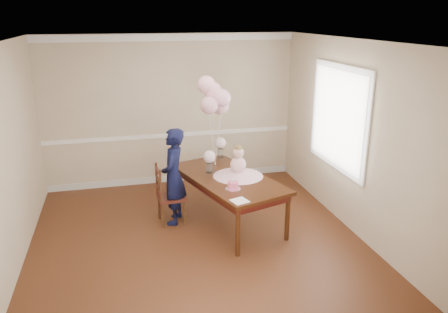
% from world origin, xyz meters
% --- Properties ---
extents(floor, '(4.50, 5.00, 0.00)m').
position_xyz_m(floor, '(0.00, 0.00, 0.00)').
color(floor, '#381A0E').
rests_on(floor, ground).
extents(ceiling, '(4.50, 5.00, 0.02)m').
position_xyz_m(ceiling, '(0.00, 0.00, 2.70)').
color(ceiling, white).
rests_on(ceiling, wall_back).
extents(wall_back, '(4.50, 0.02, 2.70)m').
position_xyz_m(wall_back, '(0.00, 2.50, 1.35)').
color(wall_back, tan).
rests_on(wall_back, floor).
extents(wall_front, '(4.50, 0.02, 2.70)m').
position_xyz_m(wall_front, '(0.00, -2.50, 1.35)').
color(wall_front, tan).
rests_on(wall_front, floor).
extents(wall_left, '(0.02, 5.00, 2.70)m').
position_xyz_m(wall_left, '(-2.25, 0.00, 1.35)').
color(wall_left, tan).
rests_on(wall_left, floor).
extents(wall_right, '(0.02, 5.00, 2.70)m').
position_xyz_m(wall_right, '(2.25, 0.00, 1.35)').
color(wall_right, tan).
rests_on(wall_right, floor).
extents(chair_rail_trim, '(4.50, 0.02, 0.07)m').
position_xyz_m(chair_rail_trim, '(0.00, 2.49, 0.90)').
color(chair_rail_trim, white).
rests_on(chair_rail_trim, wall_back).
extents(crown_molding, '(4.50, 0.02, 0.12)m').
position_xyz_m(crown_molding, '(0.00, 2.49, 2.63)').
color(crown_molding, white).
rests_on(crown_molding, wall_back).
extents(baseboard_trim, '(4.50, 0.02, 0.12)m').
position_xyz_m(baseboard_trim, '(0.00, 2.49, 0.06)').
color(baseboard_trim, silver).
rests_on(baseboard_trim, floor).
extents(window_frame, '(0.02, 1.66, 1.56)m').
position_xyz_m(window_frame, '(2.23, 0.50, 1.55)').
color(window_frame, white).
rests_on(window_frame, wall_right).
extents(window_blinds, '(0.01, 1.50, 1.40)m').
position_xyz_m(window_blinds, '(2.21, 0.50, 1.55)').
color(window_blinds, silver).
rests_on(window_blinds, wall_right).
extents(dining_table_top, '(1.52, 2.15, 0.05)m').
position_xyz_m(dining_table_top, '(0.57, 0.60, 0.71)').
color(dining_table_top, black).
rests_on(dining_table_top, table_leg_fl).
extents(table_apron, '(1.39, 2.03, 0.10)m').
position_xyz_m(table_apron, '(0.57, 0.60, 0.63)').
color(table_apron, black).
rests_on(table_apron, table_leg_fl).
extents(table_leg_fl, '(0.09, 0.09, 0.68)m').
position_xyz_m(table_leg_fl, '(0.44, -0.38, 0.34)').
color(table_leg_fl, black).
rests_on(table_leg_fl, floor).
extents(table_leg_fr, '(0.09, 0.09, 0.68)m').
position_xyz_m(table_leg_fr, '(1.23, -0.13, 0.34)').
color(table_leg_fr, black).
rests_on(table_leg_fr, floor).
extents(table_leg_bl, '(0.09, 0.09, 0.68)m').
position_xyz_m(table_leg_bl, '(-0.10, 1.33, 0.34)').
color(table_leg_bl, black).
rests_on(table_leg_bl, floor).
extents(table_leg_br, '(0.09, 0.09, 0.68)m').
position_xyz_m(table_leg_br, '(0.69, 1.58, 0.34)').
color(table_leg_br, black).
rests_on(table_leg_br, floor).
extents(baby_skirt, '(0.93, 0.93, 0.10)m').
position_xyz_m(baby_skirt, '(0.72, 0.60, 0.78)').
color(baby_skirt, '#E2A6BA').
rests_on(baby_skirt, dining_table_top).
extents(baby_torso, '(0.23, 0.23, 0.23)m').
position_xyz_m(baby_torso, '(0.72, 0.60, 0.91)').
color(baby_torso, pink).
rests_on(baby_torso, baby_skirt).
extents(baby_head, '(0.17, 0.17, 0.17)m').
position_xyz_m(baby_head, '(0.72, 0.60, 1.09)').
color(baby_head, '#D8A795').
rests_on(baby_head, baby_torso).
extents(baby_hair, '(0.12, 0.12, 0.12)m').
position_xyz_m(baby_hair, '(0.72, 0.60, 1.15)').
color(baby_hair, brown).
rests_on(baby_hair, baby_head).
extents(cake_platter, '(0.27, 0.27, 0.01)m').
position_xyz_m(cake_platter, '(0.51, 0.12, 0.74)').
color(cake_platter, silver).
rests_on(cake_platter, dining_table_top).
extents(birthday_cake, '(0.18, 0.18, 0.10)m').
position_xyz_m(birthday_cake, '(0.51, 0.12, 0.79)').
color(birthday_cake, '#EB4A74').
rests_on(birthday_cake, cake_platter).
extents(cake_flower_a, '(0.03, 0.03, 0.03)m').
position_xyz_m(cake_flower_a, '(0.51, 0.12, 0.85)').
color(cake_flower_a, silver).
rests_on(cake_flower_a, birthday_cake).
extents(cake_flower_b, '(0.03, 0.03, 0.03)m').
position_xyz_m(cake_flower_b, '(0.53, 0.15, 0.85)').
color(cake_flower_b, white).
rests_on(cake_flower_b, birthday_cake).
extents(rose_vase_near, '(0.12, 0.12, 0.16)m').
position_xyz_m(rose_vase_near, '(0.34, 0.84, 0.81)').
color(rose_vase_near, silver).
rests_on(rose_vase_near, dining_table_top).
extents(roses_near, '(0.19, 0.19, 0.19)m').
position_xyz_m(roses_near, '(0.34, 0.84, 0.98)').
color(roses_near, beige).
rests_on(roses_near, rose_vase_near).
extents(rose_vase_far, '(0.12, 0.12, 0.16)m').
position_xyz_m(rose_vase_far, '(0.67, 1.50, 0.81)').
color(rose_vase_far, silver).
rests_on(rose_vase_far, dining_table_top).
extents(roses_far, '(0.19, 0.19, 0.19)m').
position_xyz_m(roses_far, '(0.67, 1.50, 0.98)').
color(roses_far, beige).
rests_on(roses_far, rose_vase_far).
extents(napkin, '(0.24, 0.24, 0.01)m').
position_xyz_m(napkin, '(0.49, -0.29, 0.74)').
color(napkin, white).
rests_on(napkin, dining_table_top).
extents(balloon_weight, '(0.05, 0.05, 0.02)m').
position_xyz_m(balloon_weight, '(0.50, 1.14, 0.74)').
color(balloon_weight, silver).
rests_on(balloon_weight, dining_table_top).
extents(balloon_a, '(0.27, 0.27, 0.27)m').
position_xyz_m(balloon_a, '(0.40, 1.11, 1.71)').
color(balloon_a, '#E2A0B2').
rests_on(balloon_a, balloon_ribbon_a).
extents(balloon_b, '(0.27, 0.27, 0.27)m').
position_xyz_m(balloon_b, '(0.60, 1.13, 1.80)').
color(balloon_b, '#F7AFD3').
rests_on(balloon_b, balloon_ribbon_b).
extents(balloon_c, '(0.27, 0.27, 0.27)m').
position_xyz_m(balloon_c, '(0.49, 1.24, 1.90)').
color(balloon_c, '#FFB4C7').
rests_on(balloon_c, balloon_ribbon_c).
extents(balloon_d, '(0.27, 0.27, 0.27)m').
position_xyz_m(balloon_d, '(0.39, 1.23, 2.00)').
color(balloon_d, '#FFB4C8').
rests_on(balloon_d, balloon_ribbon_d).
extents(balloon_e, '(0.27, 0.27, 0.27)m').
position_xyz_m(balloon_e, '(0.61, 1.26, 1.66)').
color(balloon_e, '#E7A4B5').
rests_on(balloon_e, balloon_ribbon_e).
extents(balloon_ribbon_a, '(0.09, 0.03, 0.82)m').
position_xyz_m(balloon_ribbon_a, '(0.45, 1.13, 1.15)').
color(balloon_ribbon_a, white).
rests_on(balloon_ribbon_a, balloon_weight).
extents(balloon_ribbon_b, '(0.11, 0.02, 0.91)m').
position_xyz_m(balloon_ribbon_b, '(0.55, 1.13, 1.20)').
color(balloon_ribbon_b, white).
rests_on(balloon_ribbon_b, balloon_weight).
extents(balloon_ribbon_c, '(0.01, 0.09, 1.01)m').
position_xyz_m(balloon_ribbon_c, '(0.49, 1.19, 1.25)').
color(balloon_ribbon_c, white).
rests_on(balloon_ribbon_c, balloon_weight).
extents(balloon_ribbon_d, '(0.11, 0.07, 1.11)m').
position_xyz_m(balloon_ribbon_d, '(0.44, 1.19, 1.30)').
color(balloon_ribbon_d, white).
rests_on(balloon_ribbon_d, balloon_weight).
extents(balloon_ribbon_e, '(0.11, 0.11, 0.76)m').
position_xyz_m(balloon_ribbon_e, '(0.56, 1.20, 1.13)').
color(balloon_ribbon_e, white).
rests_on(balloon_ribbon_e, balloon_weight).
extents(dining_chair_seat, '(0.42, 0.42, 0.04)m').
position_xyz_m(dining_chair_seat, '(-0.26, 0.81, 0.40)').
color(dining_chair_seat, '#3B1510').
rests_on(dining_chair_seat, chair_leg_fl).
extents(chair_leg_fl, '(0.04, 0.04, 0.38)m').
position_xyz_m(chair_leg_fl, '(-0.41, 0.64, 0.19)').
color(chair_leg_fl, '#351E0E').
rests_on(chair_leg_fl, floor).
extents(chair_leg_fr, '(0.04, 0.04, 0.38)m').
position_xyz_m(chair_leg_fr, '(-0.08, 0.66, 0.19)').
color(chair_leg_fr, '#361E0E').
rests_on(chair_leg_fr, floor).
extents(chair_leg_bl, '(0.04, 0.04, 0.38)m').
position_xyz_m(chair_leg_bl, '(-0.43, 0.96, 0.19)').
color(chair_leg_bl, '#331B0E').
rests_on(chair_leg_bl, floor).
extents(chair_leg_br, '(0.04, 0.04, 0.38)m').
position_xyz_m(chair_leg_br, '(-0.11, 0.98, 0.19)').
color(chair_leg_br, '#3C1F10').
rests_on(chair_leg_br, floor).
extents(chair_back_post_l, '(0.04, 0.04, 0.50)m').
position_xyz_m(chair_back_post_l, '(-0.42, 0.64, 0.66)').
color(chair_back_post_l, '#361C0E').
rests_on(chair_back_post_l, dining_chair_seat).
extents(chair_back_post_r, '(0.04, 0.04, 0.50)m').
position_xyz_m(chair_back_post_r, '(-0.45, 0.96, 0.66)').
color(chair_back_post_r, '#3B1910').
rests_on(chair_back_post_r, dining_chair_seat).
extents(chair_slat_low, '(0.05, 0.36, 0.04)m').
position_xyz_m(chair_slat_low, '(-0.43, 0.80, 0.55)').
color(chair_slat_low, '#36150E').
rests_on(chair_slat_low, dining_chair_seat).
extents(chair_slat_mid, '(0.05, 0.36, 0.04)m').
position_xyz_m(chair_slat_mid, '(-0.43, 0.80, 0.70)').
color(chair_slat_mid, '#341B0E').
rests_on(chair_slat_mid, dining_chair_seat).
extents(chair_slat_top, '(0.05, 0.36, 0.04)m').
position_xyz_m(chair_slat_top, '(-0.43, 0.80, 0.84)').
color(chair_slat_top, '#3E1610').
rests_on(chair_slat_top, dining_chair_seat).
extents(woman, '(0.50, 0.61, 1.46)m').
position_xyz_m(woman, '(-0.21, 0.81, 0.73)').
color(woman, black).
rests_on(woman, floor).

